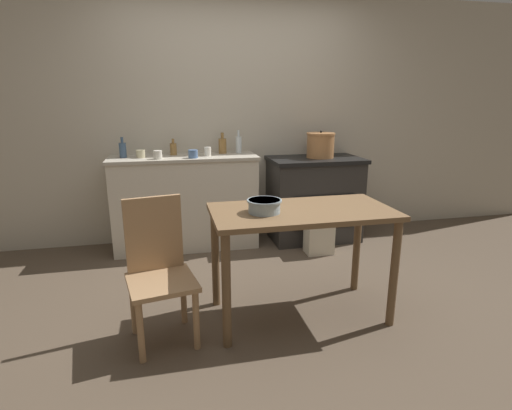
{
  "coord_description": "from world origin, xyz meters",
  "views": [
    {
      "loc": [
        -0.73,
        -2.7,
        1.51
      ],
      "look_at": [
        0.0,
        0.53,
        0.61
      ],
      "focal_mm": 28.0,
      "sensor_mm": 36.0,
      "label": 1
    }
  ],
  "objects": [
    {
      "name": "ground_plane",
      "position": [
        0.0,
        0.0,
        0.0
      ],
      "size": [
        14.0,
        14.0,
        0.0
      ],
      "primitive_type": "plane",
      "color": "brown"
    },
    {
      "name": "wall_back",
      "position": [
        0.0,
        1.58,
        1.27
      ],
      "size": [
        8.0,
        0.07,
        2.55
      ],
      "color": "beige",
      "rests_on": "ground_plane"
    },
    {
      "name": "counter_cabinet",
      "position": [
        -0.56,
        1.31,
        0.47
      ],
      "size": [
        1.45,
        0.52,
        0.94
      ],
      "color": "beige",
      "rests_on": "ground_plane"
    },
    {
      "name": "stove",
      "position": [
        0.81,
        1.26,
        0.45
      ],
      "size": [
        0.97,
        0.62,
        0.89
      ],
      "color": "#2D2B28",
      "rests_on": "ground_plane"
    },
    {
      "name": "work_table",
      "position": [
        0.14,
        -0.25,
        0.66
      ],
      "size": [
        1.22,
        0.64,
        0.78
      ],
      "color": "brown",
      "rests_on": "ground_plane"
    },
    {
      "name": "chair",
      "position": [
        -0.81,
        -0.3,
        0.47
      ],
      "size": [
        0.47,
        0.47,
        0.91
      ],
      "rotation": [
        0.0,
        0.0,
        0.19
      ],
      "color": "#A87F56",
      "rests_on": "ground_plane"
    },
    {
      "name": "flour_sack",
      "position": [
        0.71,
        0.81,
        0.17
      ],
      "size": [
        0.27,
        0.19,
        0.34
      ],
      "primitive_type": "cube",
      "color": "beige",
      "rests_on": "ground_plane"
    },
    {
      "name": "stock_pot",
      "position": [
        0.86,
        1.26,
        1.02
      ],
      "size": [
        0.3,
        0.3,
        0.28
      ],
      "color": "#B77A47",
      "rests_on": "stove"
    },
    {
      "name": "mixing_bowl_large",
      "position": [
        -0.13,
        -0.28,
        0.83
      ],
      "size": [
        0.23,
        0.23,
        0.09
      ],
      "color": "#93A8B2",
      "rests_on": "work_table"
    },
    {
      "name": "bottle_far_left",
      "position": [
        -0.65,
        1.41,
        1.01
      ],
      "size": [
        0.07,
        0.07,
        0.16
      ],
      "color": "olive",
      "rests_on": "counter_cabinet"
    },
    {
      "name": "bottle_left",
      "position": [
        -0.15,
        1.42,
        1.03
      ],
      "size": [
        0.08,
        0.08,
        0.21
      ],
      "color": "olive",
      "rests_on": "counter_cabinet"
    },
    {
      "name": "bottle_mid_left",
      "position": [
        0.01,
        1.42,
        1.04
      ],
      "size": [
        0.06,
        0.06,
        0.24
      ],
      "color": "silver",
      "rests_on": "counter_cabinet"
    },
    {
      "name": "bottle_center_left",
      "position": [
        -1.13,
        1.33,
        1.02
      ],
      "size": [
        0.07,
        0.07,
        0.2
      ],
      "color": "#3D5675",
      "rests_on": "counter_cabinet"
    },
    {
      "name": "cup_center",
      "position": [
        -0.97,
        1.28,
        0.98
      ],
      "size": [
        0.08,
        0.08,
        0.08
      ],
      "primitive_type": "cylinder",
      "color": "beige",
      "rests_on": "counter_cabinet"
    },
    {
      "name": "cup_center_right",
      "position": [
        -0.33,
        1.27,
        0.99
      ],
      "size": [
        0.07,
        0.07,
        0.09
      ],
      "primitive_type": "cylinder",
      "color": "silver",
      "rests_on": "counter_cabinet"
    },
    {
      "name": "cup_mid_right",
      "position": [
        -0.81,
        1.16,
        0.98
      ],
      "size": [
        0.08,
        0.08,
        0.08
      ],
      "primitive_type": "cylinder",
      "color": "silver",
      "rests_on": "counter_cabinet"
    },
    {
      "name": "cup_right",
      "position": [
        -0.48,
        1.16,
        0.98
      ],
      "size": [
        0.09,
        0.09,
        0.08
      ],
      "primitive_type": "cylinder",
      "color": "#4C6B99",
      "rests_on": "counter_cabinet"
    }
  ]
}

